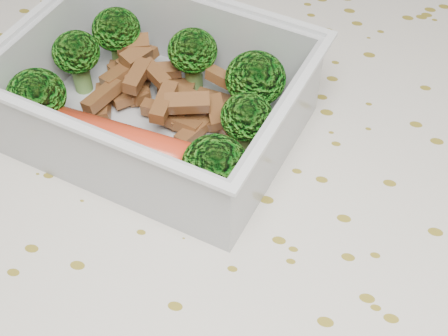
# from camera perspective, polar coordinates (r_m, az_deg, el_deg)

# --- Properties ---
(dining_table) EXTENTS (1.40, 0.90, 0.75)m
(dining_table) POSITION_cam_1_polar(r_m,az_deg,el_deg) (0.49, 0.13, -8.22)
(dining_table) COLOR brown
(dining_table) RESTS_ON ground
(tablecloth) EXTENTS (1.46, 0.96, 0.19)m
(tablecloth) POSITION_cam_1_polar(r_m,az_deg,el_deg) (0.45, 0.14, -4.83)
(tablecloth) COLOR beige
(tablecloth) RESTS_ON dining_table
(lunch_container) EXTENTS (0.23, 0.20, 0.07)m
(lunch_container) POSITION_cam_1_polar(r_m,az_deg,el_deg) (0.44, -6.14, 5.72)
(lunch_container) COLOR silver
(lunch_container) RESTS_ON tablecloth
(broccoli_florets) EXTENTS (0.18, 0.15, 0.05)m
(broccoli_florets) POSITION_cam_1_polar(r_m,az_deg,el_deg) (0.44, -5.39, 7.30)
(broccoli_florets) COLOR #608C3F
(broccoli_florets) RESTS_ON lunch_container
(meat_pile) EXTENTS (0.12, 0.08, 0.03)m
(meat_pile) POSITION_cam_1_polar(r_m,az_deg,el_deg) (0.46, -5.87, 7.07)
(meat_pile) COLOR brown
(meat_pile) RESTS_ON lunch_container
(sausage) EXTENTS (0.17, 0.05, 0.03)m
(sausage) POSITION_cam_1_polar(r_m,az_deg,el_deg) (0.42, -8.49, 1.74)
(sausage) COLOR red
(sausage) RESTS_ON lunch_container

